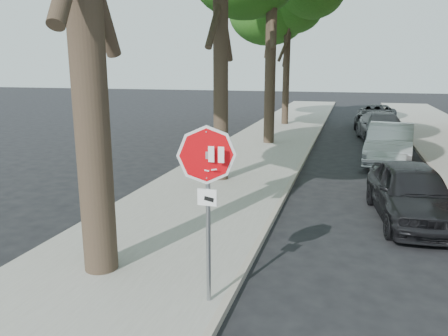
# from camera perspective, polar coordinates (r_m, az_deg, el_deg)

# --- Properties ---
(ground) EXTENTS (120.00, 120.00, 0.00)m
(ground) POSITION_cam_1_polar(r_m,az_deg,el_deg) (6.66, 4.08, -18.56)
(ground) COLOR black
(ground) RESTS_ON ground
(sidewalk_left) EXTENTS (4.00, 55.00, 0.12)m
(sidewalk_left) POSITION_cam_1_polar(r_m,az_deg,el_deg) (18.25, 4.38, 2.18)
(sidewalk_left) COLOR gray
(sidewalk_left) RESTS_ON ground
(curb_left) EXTENTS (0.12, 55.00, 0.13)m
(curb_left) POSITION_cam_1_polar(r_m,az_deg,el_deg) (17.96, 10.80, 1.82)
(curb_left) COLOR #9E9384
(curb_left) RESTS_ON ground
(curb_right) EXTENTS (0.12, 55.00, 0.13)m
(curb_right) POSITION_cam_1_polar(r_m,az_deg,el_deg) (18.10, 24.78, 0.93)
(curb_right) COLOR #9E9384
(curb_right) RESTS_ON ground
(stop_sign) EXTENTS (0.76, 0.34, 2.61)m
(stop_sign) POSITION_cam_1_polar(r_m,az_deg,el_deg) (6.03, -2.19, -1.74)
(stop_sign) COLOR gray
(stop_sign) RESTS_ON sidewalk_left
(tree_far) EXTENTS (5.29, 4.91, 9.33)m
(tree_far) POSITION_cam_1_polar(r_m,az_deg,el_deg) (27.20, 8.41, 20.78)
(tree_far) COLOR black
(tree_far) RESTS_ON sidewalk_left
(car_a) EXTENTS (2.06, 4.13, 1.35)m
(car_a) POSITION_cam_1_polar(r_m,az_deg,el_deg) (10.94, 23.27, -2.94)
(car_a) COLOR black
(car_a) RESTS_ON ground
(car_b) EXTENTS (2.04, 4.59, 1.46)m
(car_b) POSITION_cam_1_polar(r_m,az_deg,el_deg) (17.22, 20.84, 2.97)
(car_b) COLOR #A0A3A8
(car_b) RESTS_ON ground
(car_c) EXTENTS (2.51, 4.98, 1.39)m
(car_c) POSITION_cam_1_polar(r_m,az_deg,el_deg) (22.07, 19.91, 4.99)
(car_c) COLOR #56555A
(car_c) RESTS_ON ground
(car_d) EXTENTS (2.61, 4.99, 1.34)m
(car_d) POSITION_cam_1_polar(r_m,az_deg,el_deg) (27.13, 19.29, 6.35)
(car_d) COLOR black
(car_d) RESTS_ON ground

